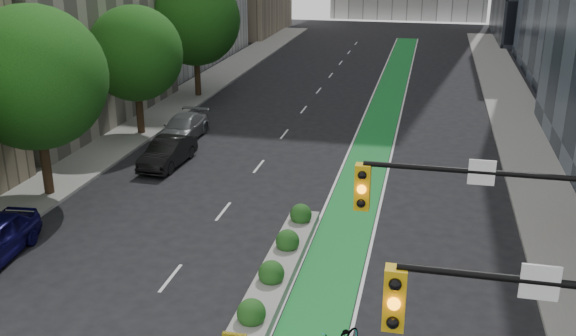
% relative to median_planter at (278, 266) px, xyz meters
% --- Properties ---
extents(sidewalk_left, '(3.60, 90.00, 0.15)m').
position_rel_median_planter_xyz_m(sidewalk_left, '(-13.00, 17.96, -0.30)').
color(sidewalk_left, gray).
rests_on(sidewalk_left, ground).
extents(sidewalk_right, '(3.60, 90.00, 0.15)m').
position_rel_median_planter_xyz_m(sidewalk_right, '(10.60, 17.96, -0.30)').
color(sidewalk_right, gray).
rests_on(sidewalk_right, ground).
extents(bike_lane_paint, '(2.20, 70.00, 0.01)m').
position_rel_median_planter_xyz_m(bike_lane_paint, '(1.80, 22.96, -0.37)').
color(bike_lane_paint, '#178030').
rests_on(bike_lane_paint, ground).
extents(tree_mid, '(6.40, 6.40, 8.78)m').
position_rel_median_planter_xyz_m(tree_mid, '(-12.20, 4.96, 5.20)').
color(tree_mid, black).
rests_on(tree_mid, ground).
extents(tree_midfar, '(5.60, 5.60, 7.76)m').
position_rel_median_planter_xyz_m(tree_midfar, '(-12.20, 14.96, 4.57)').
color(tree_midfar, black).
rests_on(tree_midfar, ground).
extents(tree_far, '(6.60, 6.60, 9.00)m').
position_rel_median_planter_xyz_m(tree_far, '(-12.20, 24.96, 5.32)').
color(tree_far, black).
rests_on(tree_far, ground).
extents(signal_right, '(5.82, 0.51, 7.20)m').
position_rel_median_planter_xyz_m(signal_right, '(7.47, -6.57, 4.43)').
color(signal_right, black).
rests_on(signal_right, ground).
extents(median_planter, '(1.20, 10.26, 1.10)m').
position_rel_median_planter_xyz_m(median_planter, '(0.00, 0.00, 0.00)').
color(median_planter, gray).
rests_on(median_planter, ground).
extents(parked_car_left_mid, '(1.75, 4.51, 1.46)m').
position_rel_median_planter_xyz_m(parked_car_left_mid, '(-8.40, 10.06, 0.36)').
color(parked_car_left_mid, black).
rests_on(parked_car_left_mid, ground).
extents(parked_car_left_far, '(2.03, 4.92, 1.42)m').
position_rel_median_planter_xyz_m(parked_car_left_far, '(-9.35, 14.61, 0.34)').
color(parked_car_left_far, slate).
rests_on(parked_car_left_far, ground).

